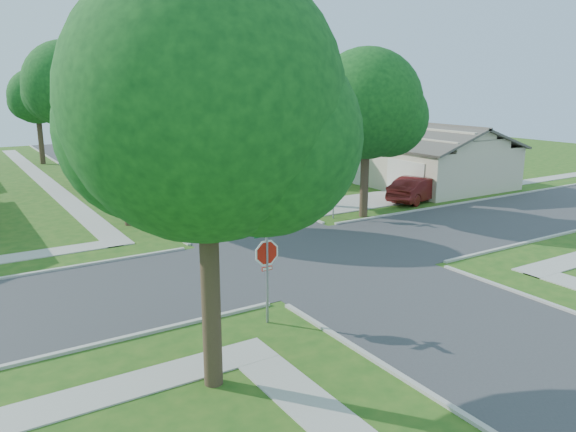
{
  "coord_description": "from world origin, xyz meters",
  "views": [
    {
      "loc": [
        -12.37,
        -18.07,
        6.95
      ],
      "look_at": [
        -0.56,
        0.76,
        1.6
      ],
      "focal_mm": 35.0,
      "sensor_mm": 36.0,
      "label": 1
    }
  ],
  "objects_px": {
    "tree_e_mid": "(203,91)",
    "tree_w_mid": "(68,89)",
    "tree_w_near": "(122,99)",
    "house_ne_near": "(408,160)",
    "car_driveway": "(418,189)",
    "tree_sw_corner": "(207,115)",
    "stop_sign_ne": "(334,180)",
    "car_curb_west": "(91,157)",
    "tree_e_near": "(290,105)",
    "stop_sign_sw": "(267,257)",
    "tree_ne_corner": "(367,109)",
    "car_curb_east": "(172,174)",
    "house_ne_far": "(278,138)",
    "tree_e_far": "(146,92)",
    "tree_w_far": "(37,99)"
  },
  "relations": [
    {
      "from": "tree_e_mid",
      "to": "tree_w_mid",
      "type": "relative_size",
      "value": 0.96
    },
    {
      "from": "tree_w_near",
      "to": "house_ne_near",
      "type": "bearing_deg",
      "value": 5.51
    },
    {
      "from": "car_driveway",
      "to": "tree_sw_corner",
      "type": "bearing_deg",
      "value": 107.42
    },
    {
      "from": "stop_sign_ne",
      "to": "car_curb_west",
      "type": "xyz_separation_m",
      "value": [
        -5.9,
        26.9,
        -1.44
      ]
    },
    {
      "from": "tree_e_near",
      "to": "stop_sign_sw",
      "type": "bearing_deg",
      "value": -124.59
    },
    {
      "from": "tree_ne_corner",
      "to": "car_driveway",
      "type": "bearing_deg",
      "value": 14.13
    },
    {
      "from": "stop_sign_ne",
      "to": "stop_sign_sw",
      "type": "bearing_deg",
      "value": -135.0
    },
    {
      "from": "tree_w_mid",
      "to": "tree_ne_corner",
      "type": "distance_m",
      "value": 20.1
    },
    {
      "from": "tree_w_near",
      "to": "house_ne_near",
      "type": "height_order",
      "value": "tree_w_near"
    },
    {
      "from": "tree_w_near",
      "to": "car_curb_east",
      "type": "xyz_separation_m",
      "value": [
        5.84,
        9.55,
        -5.41
      ]
    },
    {
      "from": "tree_w_near",
      "to": "house_ne_far",
      "type": "bearing_deg",
      "value": 44.09
    },
    {
      "from": "tree_e_mid",
      "to": "stop_sign_ne",
      "type": "bearing_deg",
      "value": -90.2
    },
    {
      "from": "tree_e_mid",
      "to": "tree_e_far",
      "type": "relative_size",
      "value": 1.06
    },
    {
      "from": "tree_w_mid",
      "to": "car_curb_west",
      "type": "relative_size",
      "value": 2.36
    },
    {
      "from": "tree_e_mid",
      "to": "tree_e_far",
      "type": "bearing_deg",
      "value": 90.02
    },
    {
      "from": "tree_e_near",
      "to": "tree_ne_corner",
      "type": "bearing_deg",
      "value": -71.47
    },
    {
      "from": "tree_e_mid",
      "to": "tree_w_far",
      "type": "distance_m",
      "value": 16.06
    },
    {
      "from": "stop_sign_ne",
      "to": "car_curb_west",
      "type": "distance_m",
      "value": 27.58
    },
    {
      "from": "stop_sign_ne",
      "to": "tree_ne_corner",
      "type": "xyz_separation_m",
      "value": [
        1.66,
        -0.49,
        3.56
      ]
    },
    {
      "from": "tree_e_mid",
      "to": "house_ne_near",
      "type": "relative_size",
      "value": 0.68
    },
    {
      "from": "tree_w_mid",
      "to": "house_ne_far",
      "type": "bearing_deg",
      "value": 21.17
    },
    {
      "from": "tree_w_mid",
      "to": "house_ne_far",
      "type": "xyz_separation_m",
      "value": [
        20.63,
        7.99,
        -4.97
      ]
    },
    {
      "from": "car_curb_east",
      "to": "car_driveway",
      "type": "bearing_deg",
      "value": -57.49
    },
    {
      "from": "tree_e_mid",
      "to": "house_ne_far",
      "type": "height_order",
      "value": "tree_e_mid"
    },
    {
      "from": "stop_sign_ne",
      "to": "tree_e_far",
      "type": "bearing_deg",
      "value": 89.9
    },
    {
      "from": "tree_e_far",
      "to": "tree_w_far",
      "type": "distance_m",
      "value": 9.42
    },
    {
      "from": "tree_e_near",
      "to": "car_curb_east",
      "type": "bearing_deg",
      "value": 110.4
    },
    {
      "from": "stop_sign_ne",
      "to": "tree_e_near",
      "type": "relative_size",
      "value": 0.36
    },
    {
      "from": "tree_e_far",
      "to": "tree_sw_corner",
      "type": "distance_m",
      "value": 42.77
    },
    {
      "from": "tree_e_near",
      "to": "house_ne_far",
      "type": "relative_size",
      "value": 0.61
    },
    {
      "from": "tree_w_near",
      "to": "tree_w_mid",
      "type": "bearing_deg",
      "value": 89.98
    },
    {
      "from": "tree_e_near",
      "to": "tree_w_far",
      "type": "bearing_deg",
      "value": 110.61
    },
    {
      "from": "tree_sw_corner",
      "to": "tree_e_mid",
      "type": "bearing_deg",
      "value": 66.47
    },
    {
      "from": "tree_sw_corner",
      "to": "house_ne_far",
      "type": "distance_m",
      "value": 43.2
    },
    {
      "from": "tree_ne_corner",
      "to": "car_curb_east",
      "type": "distance_m",
      "value": 16.01
    },
    {
      "from": "stop_sign_sw",
      "to": "car_curb_west",
      "type": "height_order",
      "value": "stop_sign_sw"
    },
    {
      "from": "tree_w_far",
      "to": "car_curb_west",
      "type": "height_order",
      "value": "tree_w_far"
    },
    {
      "from": "tree_sw_corner",
      "to": "car_curb_east",
      "type": "height_order",
      "value": "tree_sw_corner"
    },
    {
      "from": "house_ne_far",
      "to": "car_curb_west",
      "type": "relative_size",
      "value": 3.36
    },
    {
      "from": "house_ne_far",
      "to": "tree_e_far",
      "type": "bearing_deg",
      "value": 155.97
    },
    {
      "from": "tree_e_far",
      "to": "tree_w_far",
      "type": "bearing_deg",
      "value": -180.0
    },
    {
      "from": "stop_sign_sw",
      "to": "house_ne_near",
      "type": "relative_size",
      "value": 0.22
    },
    {
      "from": "tree_e_near",
      "to": "tree_w_far",
      "type": "xyz_separation_m",
      "value": [
        -9.4,
        25.0,
        -0.14
      ]
    },
    {
      "from": "tree_w_near",
      "to": "car_driveway",
      "type": "bearing_deg",
      "value": -12.25
    },
    {
      "from": "house_ne_far",
      "to": "stop_sign_ne",
      "type": "bearing_deg",
      "value": -114.93
    },
    {
      "from": "tree_w_mid",
      "to": "tree_sw_corner",
      "type": "xyz_separation_m",
      "value": [
        -2.8,
        -28.0,
        -0.23
      ]
    },
    {
      "from": "tree_sw_corner",
      "to": "car_curb_west",
      "type": "xyz_separation_m",
      "value": [
        6.24,
        38.6,
        -5.68
      ]
    },
    {
      "from": "tree_w_far",
      "to": "stop_sign_sw",
      "type": "bearing_deg",
      "value": -90.07
    },
    {
      "from": "tree_e_far",
      "to": "tree_w_far",
      "type": "xyz_separation_m",
      "value": [
        -9.4,
        -0.0,
        -0.47
      ]
    },
    {
      "from": "stop_sign_sw",
      "to": "tree_w_mid",
      "type": "height_order",
      "value": "tree_w_mid"
    }
  ]
}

